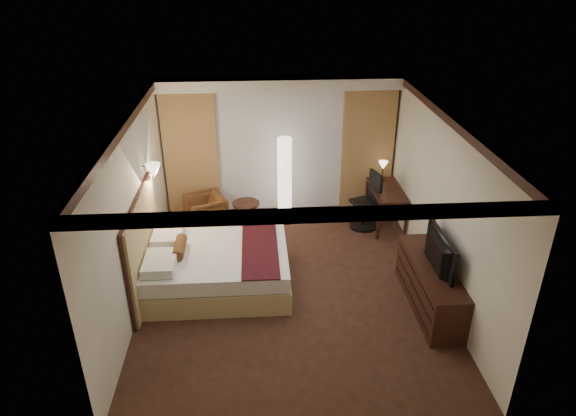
{
  "coord_description": "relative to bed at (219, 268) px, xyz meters",
  "views": [
    {
      "loc": [
        -0.48,
        -6.68,
        4.72
      ],
      "look_at": [
        0.0,
        0.4,
        1.15
      ],
      "focal_mm": 32.0,
      "sensor_mm": 36.0,
      "label": 1
    }
  ],
  "objects": [
    {
      "name": "floor_lamp",
      "position": [
        1.16,
        2.07,
        0.53
      ],
      "size": [
        0.36,
        0.36,
        1.7
      ],
      "primitive_type": null,
      "color": "white",
      "rests_on": "floor"
    },
    {
      "name": "desk",
      "position": [
        3.06,
        1.78,
        0.06
      ],
      "size": [
        0.55,
        1.15,
        0.75
      ],
      "primitive_type": null,
      "color": "black",
      "rests_on": "floor"
    },
    {
      "name": "left_wall",
      "position": [
        -1.14,
        -0.07,
        1.03
      ],
      "size": [
        0.02,
        5.5,
        2.7
      ],
      "primitive_type": "cube",
      "color": "beige",
      "rests_on": "floor"
    },
    {
      "name": "office_chair",
      "position": [
        2.64,
        1.73,
        0.23
      ],
      "size": [
        0.66,
        0.66,
        1.09
      ],
      "primitive_type": null,
      "rotation": [
        0.0,
        0.0,
        0.31
      ],
      "color": "black",
      "rests_on": "floor"
    },
    {
      "name": "back_wall",
      "position": [
        1.11,
        2.68,
        1.03
      ],
      "size": [
        4.5,
        0.02,
        2.7
      ],
      "primitive_type": "cube",
      "color": "beige",
      "rests_on": "floor"
    },
    {
      "name": "soffit",
      "position": [
        1.11,
        2.43,
        2.28
      ],
      "size": [
        4.5,
        0.5,
        0.2
      ],
      "primitive_type": "cube",
      "color": "white",
      "rests_on": "ceiling"
    },
    {
      "name": "headboard",
      "position": [
        -1.09,
        -0.0,
        0.43
      ],
      "size": [
        0.12,
        1.99,
        1.5
      ],
      "primitive_type": null,
      "color": "tan",
      "rests_on": "floor"
    },
    {
      "name": "desk_lamp",
      "position": [
        3.06,
        2.21,
        0.6
      ],
      "size": [
        0.18,
        0.18,
        0.34
      ],
      "primitive_type": null,
      "color": "#FFD899",
      "rests_on": "desk"
    },
    {
      "name": "armchair",
      "position": [
        -0.35,
        1.94,
        0.04
      ],
      "size": [
        0.85,
        0.88,
        0.71
      ],
      "primitive_type": "imported",
      "rotation": [
        0.0,
        0.0,
        -1.19
      ],
      "color": "#503318",
      "rests_on": "floor"
    },
    {
      "name": "crown_molding",
      "position": [
        1.11,
        -0.07,
        2.32
      ],
      "size": [
        4.5,
        5.5,
        0.12
      ],
      "primitive_type": null,
      "color": "black",
      "rests_on": "ceiling"
    },
    {
      "name": "television",
      "position": [
        3.08,
        -0.75,
        0.7
      ],
      "size": [
        0.62,
        1.08,
        0.14
      ],
      "primitive_type": "imported",
      "rotation": [
        0.0,
        0.0,
        1.57
      ],
      "color": "black",
      "rests_on": "dresser"
    },
    {
      "name": "curtain_left_drape",
      "position": [
        -0.59,
        2.54,
        0.93
      ],
      "size": [
        1.0,
        0.14,
        2.45
      ],
      "primitive_type": "cube",
      "color": "#AB864E",
      "rests_on": "back_wall"
    },
    {
      "name": "wall_sconce",
      "position": [
        -0.98,
        0.85,
        1.3
      ],
      "size": [
        0.24,
        0.24,
        0.24
      ],
      "primitive_type": null,
      "color": "white",
      "rests_on": "left_wall"
    },
    {
      "name": "curtain_right_drape",
      "position": [
        2.81,
        2.54,
        0.93
      ],
      "size": [
        1.0,
        0.14,
        2.45
      ],
      "primitive_type": "cube",
      "color": "#AB864E",
      "rests_on": "back_wall"
    },
    {
      "name": "right_wall",
      "position": [
        3.36,
        -0.07,
        1.03
      ],
      "size": [
        0.02,
        5.5,
        2.7
      ],
      "primitive_type": "cube",
      "color": "beige",
      "rests_on": "floor"
    },
    {
      "name": "side_table",
      "position": [
        0.42,
        1.78,
        -0.04
      ],
      "size": [
        0.5,
        0.5,
        0.56
      ],
      "primitive_type": null,
      "color": "black",
      "rests_on": "floor"
    },
    {
      "name": "dresser",
      "position": [
        3.11,
        -0.75,
        0.04
      ],
      "size": [
        0.5,
        1.81,
        0.71
      ],
      "primitive_type": null,
      "color": "black",
      "rests_on": "floor"
    },
    {
      "name": "curtain_sheer",
      "position": [
        1.11,
        2.6,
        0.93
      ],
      "size": [
        2.48,
        0.04,
        2.45
      ],
      "primitive_type": "cube",
      "color": "silver",
      "rests_on": "back_wall"
    },
    {
      "name": "floor",
      "position": [
        1.11,
        -0.07,
        -0.32
      ],
      "size": [
        4.5,
        5.5,
        0.01
      ],
      "primitive_type": "cube",
      "color": "#311E13",
      "rests_on": "ground"
    },
    {
      "name": "ceiling",
      "position": [
        1.11,
        -0.07,
        2.38
      ],
      "size": [
        4.5,
        5.5,
        0.01
      ],
      "primitive_type": "cube",
      "color": "white",
      "rests_on": "back_wall"
    },
    {
      "name": "bed",
      "position": [
        0.0,
        0.0,
        0.0
      ],
      "size": [
        2.17,
        1.69,
        0.63
      ],
      "primitive_type": null,
      "color": "white",
      "rests_on": "floor"
    }
  ]
}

